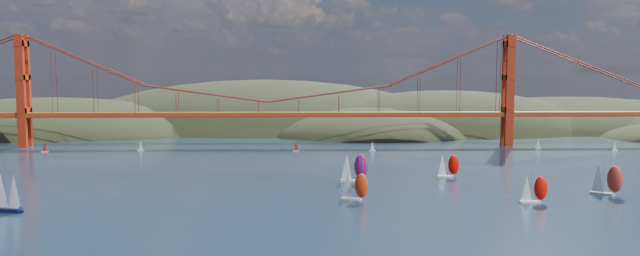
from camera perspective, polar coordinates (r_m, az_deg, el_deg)
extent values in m
plane|color=black|center=(136.27, -8.84, -10.79)|extent=(1200.00, 1200.00, 0.00)
ellipsoid|color=black|center=(423.09, -23.38, -1.76)|extent=(240.00, 140.00, 64.00)
ellipsoid|color=black|center=(434.14, -5.16, -1.91)|extent=(300.00, 180.00, 96.00)
ellipsoid|color=black|center=(413.71, 11.41, -1.87)|extent=(220.00, 140.00, 76.00)
ellipsoid|color=black|center=(375.20, 5.00, -1.76)|extent=(140.00, 110.00, 48.00)
ellipsoid|color=black|center=(460.57, 21.83, -1.07)|extent=(260.00, 160.00, 60.00)
cube|color=#983910|center=(311.08, -4.73, 1.31)|extent=(440.00, 7.00, 1.60)
cube|color=maroon|center=(311.17, -4.72, 1.08)|extent=(440.00, 7.00, 0.80)
cube|color=maroon|center=(338.92, -25.48, 3.08)|extent=(4.00, 8.50, 55.00)
cube|color=maroon|center=(326.72, 16.81, 3.31)|extent=(4.00, 8.50, 55.00)
cube|color=black|center=(187.00, -26.81, -6.71)|extent=(9.43, 4.27, 1.09)
cylinder|color=#99999E|center=(185.45, -26.79, -4.56)|extent=(0.14, 0.14, 13.15)
cone|color=white|center=(184.45, -26.19, -5.21)|extent=(4.28, 4.28, 9.21)
cube|color=white|center=(182.15, 2.85, -6.51)|extent=(5.82, 3.47, 0.68)
cylinder|color=#99999E|center=(181.19, 2.94, -5.11)|extent=(0.08, 0.08, 8.45)
cone|color=white|center=(181.63, 2.55, -5.22)|extent=(4.07, 4.07, 7.43)
ellipsoid|color=#EE340A|center=(180.52, 3.80, -5.29)|extent=(4.56, 3.71, 7.09)
cube|color=white|center=(187.78, 18.63, -6.43)|extent=(5.51, 1.72, 0.65)
cylinder|color=#99999E|center=(187.04, 18.75, -5.10)|extent=(0.08, 0.08, 8.18)
cone|color=white|center=(186.72, 18.38, -5.24)|extent=(3.16, 3.16, 7.20)
ellipsoid|color=#F50E06|center=(187.98, 19.54, -5.20)|extent=(3.90, 2.53, 6.87)
cube|color=white|center=(207.99, 24.34, -5.49)|extent=(6.33, 4.99, 0.77)
cylinder|color=#99999E|center=(207.08, 24.48, -4.08)|extent=(0.10, 0.10, 9.59)
cone|color=white|center=(207.34, 24.08, -4.19)|extent=(4.95, 4.95, 8.44)
ellipsoid|color=red|center=(206.81, 25.36, -4.26)|extent=(5.28, 4.80, 8.05)
cube|color=white|center=(224.56, 11.35, -4.36)|extent=(5.55, 1.66, 0.66)
cylinder|color=#99999E|center=(223.93, 11.44, -3.23)|extent=(0.08, 0.08, 8.27)
cone|color=white|center=(223.68, 11.12, -3.34)|extent=(3.15, 3.15, 7.28)
ellipsoid|color=#D90900|center=(224.68, 12.12, -3.32)|extent=(3.91, 2.51, 6.95)
cube|color=silver|center=(211.26, 2.78, -4.85)|extent=(6.80, 2.48, 0.80)
cylinder|color=#99999E|center=(210.38, 2.88, -3.40)|extent=(0.10, 0.10, 9.99)
cone|color=white|center=(210.48, 2.46, -3.53)|extent=(4.06, 4.06, 8.79)
ellipsoid|color=#EB0006|center=(210.43, 3.78, -3.54)|extent=(4.92, 3.35, 8.39)
cube|color=silver|center=(313.92, -23.85, -1.98)|extent=(3.00, 1.00, 0.50)
cone|color=red|center=(313.65, -23.87, -1.56)|extent=(2.00, 2.00, 4.20)
cube|color=silver|center=(302.41, -16.07, -2.00)|extent=(3.00, 1.00, 0.50)
cone|color=white|center=(302.13, -16.08, -1.56)|extent=(2.00, 2.00, 4.20)
cube|color=silver|center=(316.78, 19.32, -1.77)|extent=(3.00, 1.00, 0.50)
cone|color=white|center=(316.51, 19.33, -1.35)|extent=(2.00, 2.00, 4.20)
cube|color=silver|center=(320.88, 25.34, -1.89)|extent=(3.00, 1.00, 0.50)
cone|color=white|center=(320.62, 25.35, -1.48)|extent=(2.00, 2.00, 4.20)
cube|color=silver|center=(290.28, 4.80, -2.11)|extent=(3.00, 1.00, 0.50)
cone|color=white|center=(289.99, 4.80, -1.65)|extent=(2.00, 2.00, 4.20)
cube|color=silver|center=(290.16, -2.19, -2.10)|extent=(3.00, 1.00, 0.50)
cone|color=red|center=(289.87, -2.20, -1.64)|extent=(2.00, 2.00, 4.20)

